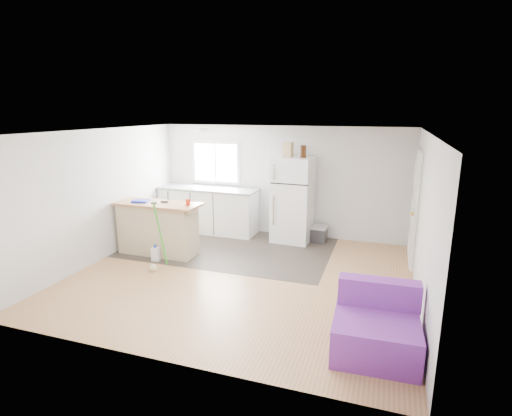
{
  "coord_description": "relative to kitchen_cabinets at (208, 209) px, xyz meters",
  "views": [
    {
      "loc": [
        2.23,
        -5.88,
        2.72
      ],
      "look_at": [
        0.02,
        0.7,
        1.02
      ],
      "focal_mm": 28.0,
      "sensor_mm": 36.0,
      "label": 1
    }
  ],
  "objects": [
    {
      "name": "bottle_right",
      "position": [
        2.21,
        -0.08,
        1.39
      ],
      "size": [
        0.09,
        0.09,
        0.25
      ],
      "primitive_type": "cylinder",
      "rotation": [
        0.0,
        0.0,
        -0.4
      ],
      "color": "#391C0A",
      "rests_on": "refrigerator"
    },
    {
      "name": "cleaner_jug",
      "position": [
        -0.15,
        -2.01,
        -0.38
      ],
      "size": [
        0.15,
        0.12,
        0.31
      ],
      "rotation": [
        0.0,
        0.0,
        0.17
      ],
      "color": "white",
      "rests_on": "floor"
    },
    {
      "name": "blue_tray",
      "position": [
        -0.62,
        -1.67,
        0.51
      ],
      "size": [
        0.33,
        0.27,
        0.04
      ],
      "primitive_type": "cube",
      "rotation": [
        0.0,
        0.0,
        0.17
      ],
      "color": "#1322B6",
      "rests_on": "peninsula"
    },
    {
      "name": "kitchen_cabinets",
      "position": [
        0.0,
        0.0,
        0.0
      ],
      "size": [
        2.3,
        0.75,
        1.32
      ],
      "rotation": [
        0.0,
        0.0,
        -0.02
      ],
      "color": "white",
      "rests_on": "floor"
    },
    {
      "name": "vinyl_zone",
      "position": [
        0.89,
        -0.9,
        -0.52
      ],
      "size": [
        4.05,
        2.5,
        0.0
      ],
      "primitive_type": "cube",
      "color": "#322B26",
      "rests_on": "floor"
    },
    {
      "name": "red_cup",
      "position": [
        0.37,
        -1.64,
        0.55
      ],
      "size": [
        0.11,
        0.11,
        0.12
      ],
      "primitive_type": "cylinder",
      "rotation": [
        0.0,
        0.0,
        -0.41
      ],
      "color": "red",
      "rests_on": "peninsula"
    },
    {
      "name": "room",
      "position": [
        1.61,
        -2.15,
        0.68
      ],
      "size": [
        5.51,
        5.01,
        2.41
      ],
      "color": "#A87346",
      "rests_on": "ground"
    },
    {
      "name": "interior_door",
      "position": [
        4.34,
        -0.6,
        0.5
      ],
      "size": [
        0.11,
        0.92,
        2.1
      ],
      "color": "white",
      "rests_on": "right_wall"
    },
    {
      "name": "tool_a",
      "position": [
        -0.16,
        -1.58,
        0.51
      ],
      "size": [
        0.15,
        0.08,
        0.03
      ],
      "primitive_type": "cube",
      "rotation": [
        0.0,
        0.0,
        0.25
      ],
      "color": "black",
      "rests_on": "peninsula"
    },
    {
      "name": "ceiling_fixture",
      "position": [
        0.41,
        -0.95,
        1.84
      ],
      "size": [
        0.3,
        0.3,
        0.07
      ],
      "primitive_type": "cylinder",
      "color": "white",
      "rests_on": "ceiling"
    },
    {
      "name": "window",
      "position": [
        0.06,
        0.34,
        1.03
      ],
      "size": [
        1.18,
        0.06,
        0.98
      ],
      "color": "white",
      "rests_on": "back_wall"
    },
    {
      "name": "tool_b",
      "position": [
        -0.3,
        -1.73,
        0.51
      ],
      "size": [
        0.11,
        0.07,
        0.03
      ],
      "primitive_type": "cube",
      "rotation": [
        0.0,
        0.0,
        0.28
      ],
      "color": "black",
      "rests_on": "peninsula"
    },
    {
      "name": "mop",
      "position": [
        0.12,
        -2.43,
        -0.29
      ],
      "size": [
        0.2,
        0.35,
        1.24
      ],
      "rotation": [
        0.0,
        0.0,
        -0.03
      ],
      "color": "green",
      "rests_on": "floor"
    },
    {
      "name": "bottle_left",
      "position": [
        2.16,
        -0.1,
        1.39
      ],
      "size": [
        0.08,
        0.08,
        0.25
      ],
      "primitive_type": "cylinder",
      "rotation": [
        0.0,
        0.0,
        -0.25
      ],
      "color": "#391C0A",
      "rests_on": "refrigerator"
    },
    {
      "name": "cardboard_box",
      "position": [
        1.87,
        -0.08,
        1.42
      ],
      "size": [
        0.22,
        0.17,
        0.3
      ],
      "primitive_type": "cube",
      "rotation": [
        0.0,
        0.0,
        -0.38
      ],
      "color": "tan",
      "rests_on": "refrigerator"
    },
    {
      "name": "refrigerator",
      "position": [
        1.98,
        -0.04,
        0.38
      ],
      "size": [
        0.83,
        0.79,
        1.79
      ],
      "rotation": [
        0.0,
        0.0,
        -0.05
      ],
      "color": "white",
      "rests_on": "floor"
    },
    {
      "name": "purple_seat",
      "position": [
        3.84,
        -3.7,
        -0.24
      ],
      "size": [
        0.98,
        0.92,
        0.78
      ],
      "rotation": [
        0.0,
        0.0,
        0.04
      ],
      "color": "purple",
      "rests_on": "floor"
    },
    {
      "name": "cooler",
      "position": [
        2.47,
        0.05,
        -0.34
      ],
      "size": [
        0.47,
        0.33,
        0.35
      ],
      "rotation": [
        0.0,
        0.0,
        -0.05
      ],
      "color": "#2B2B2D",
      "rests_on": "floor"
    },
    {
      "name": "peninsula",
      "position": [
        -0.29,
        -1.64,
        -0.01
      ],
      "size": [
        1.66,
        0.67,
        1.01
      ],
      "rotation": [
        0.0,
        0.0,
        -0.02
      ],
      "color": "#C5B18E",
      "rests_on": "floor"
    }
  ]
}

